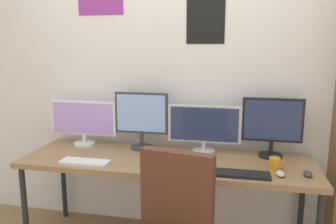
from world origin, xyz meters
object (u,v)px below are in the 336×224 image
(keyboard_left, at_px, (85,162))
(monitor_center_left, at_px, (141,117))
(mouse_left_side, at_px, (308,174))
(mouse_right_side, at_px, (280,174))
(coffee_mug, at_px, (275,164))
(keyboard_right, at_px, (242,174))
(monitor_center_right, at_px, (204,127))
(monitor_far_right, at_px, (272,124))
(monitor_far_left, at_px, (84,121))
(desk, at_px, (167,165))

(keyboard_left, bearing_deg, monitor_center_left, 55.63)
(mouse_left_side, distance_m, mouse_right_side, 0.18)
(keyboard_left, relative_size, coffee_mug, 3.35)
(keyboard_left, bearing_deg, keyboard_right, 0.00)
(keyboard_left, xyz_separation_m, keyboard_right, (1.12, 0.00, 0.00))
(monitor_center_right, height_order, keyboard_left, monitor_center_right)
(coffee_mug, bearing_deg, keyboard_left, -173.71)
(monitor_far_right, xyz_separation_m, coffee_mug, (0.00, -0.29, -0.21))
(monitor_far_right, height_order, mouse_left_side, monitor_far_right)
(monitor_far_left, height_order, mouse_left_side, monitor_far_left)
(monitor_far_left, relative_size, mouse_right_side, 6.10)
(mouse_right_side, bearing_deg, keyboard_left, -178.09)
(desk, relative_size, monitor_far_right, 4.79)
(desk, distance_m, coffee_mug, 0.79)
(monitor_center_left, xyz_separation_m, mouse_left_side, (1.24, -0.36, -0.25))
(mouse_left_side, bearing_deg, keyboard_right, -169.15)
(monitor_center_right, xyz_separation_m, keyboard_right, (0.30, -0.44, -0.20))
(keyboard_right, xyz_separation_m, mouse_right_side, (0.24, 0.05, 0.01))
(monitor_far_right, distance_m, keyboard_left, 1.43)
(mouse_right_side, bearing_deg, monitor_far_right, 94.56)
(desk, bearing_deg, monitor_center_left, 140.51)
(keyboard_left, bearing_deg, monitor_far_right, 18.36)
(monitor_center_right, height_order, coffee_mug, monitor_center_right)
(keyboard_right, relative_size, mouse_right_side, 3.75)
(coffee_mug, bearing_deg, keyboard_right, -145.86)
(mouse_left_side, xyz_separation_m, mouse_right_side, (-0.17, -0.03, 0.00))
(monitor_center_right, height_order, monitor_far_right, monitor_far_right)
(keyboard_right, bearing_deg, mouse_left_side, 10.85)
(mouse_right_side, bearing_deg, keyboard_right, -169.45)
(monitor_center_right, bearing_deg, coffee_mug, -29.57)
(keyboard_right, bearing_deg, monitor_far_left, 161.64)
(mouse_right_side, distance_m, coffee_mug, 0.11)
(desk, bearing_deg, monitor_far_left, 164.64)
(monitor_center_right, bearing_deg, monitor_center_left, -179.99)
(monitor_center_right, relative_size, coffee_mug, 5.46)
(mouse_left_side, bearing_deg, desk, 171.31)
(keyboard_left, distance_m, coffee_mug, 1.35)
(keyboard_right, bearing_deg, keyboard_left, 180.00)
(monitor_center_left, xyz_separation_m, keyboard_right, (0.82, -0.44, -0.25))
(monitor_far_left, xyz_separation_m, mouse_right_side, (1.58, -0.40, -0.20))
(mouse_right_side, xyz_separation_m, coffee_mug, (-0.03, 0.10, 0.03))
(desk, relative_size, keyboard_left, 6.15)
(monitor_center_left, relative_size, mouse_right_side, 4.88)
(desk, distance_m, monitor_center_right, 0.42)
(monitor_far_left, relative_size, mouse_left_side, 6.10)
(desk, relative_size, keyboard_right, 6.07)
(mouse_left_side, bearing_deg, keyboard_left, -177.01)
(monitor_far_right, height_order, coffee_mug, monitor_far_right)
(monitor_center_left, distance_m, monitor_center_right, 0.52)
(monitor_center_right, distance_m, keyboard_left, 0.95)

